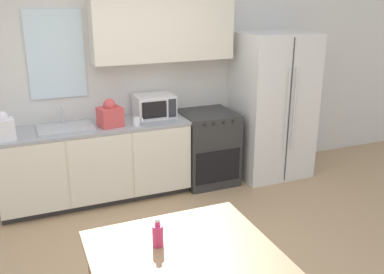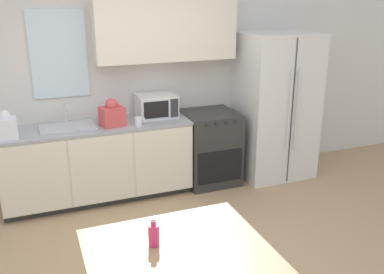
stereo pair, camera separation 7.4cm
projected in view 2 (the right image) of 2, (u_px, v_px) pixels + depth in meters
name	position (u px, v px, depth m)	size (l,w,h in m)	color
wall_back	(116.00, 70.00, 4.93)	(12.00, 0.38, 2.70)	silver
kitchen_counter	(98.00, 162.00, 4.87)	(2.11, 0.62, 0.89)	#333333
oven_range	(210.00, 148.00, 5.32)	(0.64, 0.66, 0.90)	#2D2D2D
refrigerator	(275.00, 106.00, 5.43)	(0.91, 0.79, 1.83)	silver
kitchen_sink	(68.00, 126.00, 4.63)	(0.59, 0.39, 0.23)	#B7BABC
microwave	(156.00, 106.00, 5.02)	(0.45, 0.36, 0.26)	silver
coffee_mug	(139.00, 121.00, 4.70)	(0.11, 0.08, 0.09)	white
grocery_bag_0	(112.00, 114.00, 4.66)	(0.28, 0.25, 0.31)	#D14C4C
grocery_bag_1	(6.00, 127.00, 4.24)	(0.22, 0.19, 0.30)	white
dining_table	(180.00, 265.00, 2.67)	(1.13, 0.99, 0.76)	#997551
drink_bottle	(154.00, 234.00, 2.68)	(0.07, 0.07, 0.19)	#DB386B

